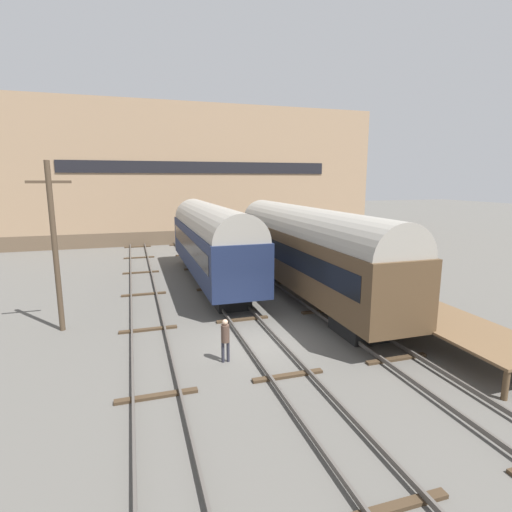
% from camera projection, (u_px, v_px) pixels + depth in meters
% --- Properties ---
extents(ground_plane, '(200.00, 200.00, 0.00)m').
position_uv_depth(ground_plane, '(261.00, 344.00, 16.83)').
color(ground_plane, '#56544F').
extents(track_left, '(2.60, 60.00, 0.26)m').
position_uv_depth(track_left, '(152.00, 354.00, 15.49)').
color(track_left, '#4C4742').
rests_on(track_left, ground).
extents(track_middle, '(2.60, 60.00, 0.26)m').
position_uv_depth(track_middle, '(261.00, 341.00, 16.80)').
color(track_middle, '#4C4742').
rests_on(track_middle, ground).
extents(track_right, '(2.60, 60.00, 0.26)m').
position_uv_depth(track_right, '(355.00, 329.00, 18.12)').
color(track_right, '#4C4742').
rests_on(track_right, ground).
extents(train_car_navy, '(3.14, 15.69, 5.27)m').
position_uv_depth(train_car_navy, '(211.00, 239.00, 26.19)').
color(train_car_navy, black).
rests_on(train_car_navy, ground).
extents(train_car_brown, '(3.00, 17.19, 5.32)m').
position_uv_depth(train_car_brown, '(308.00, 248.00, 22.53)').
color(train_car_brown, black).
rests_on(train_car_brown, ground).
extents(station_platform, '(3.11, 11.07, 1.10)m').
position_uv_depth(station_platform, '(425.00, 312.00, 17.84)').
color(station_platform, brown).
rests_on(station_platform, ground).
extents(bench, '(1.40, 0.40, 0.91)m').
position_uv_depth(bench, '(418.00, 292.00, 18.86)').
color(bench, '#2D4C33').
rests_on(bench, station_platform).
extents(person_worker, '(0.32, 0.32, 1.70)m').
position_uv_depth(person_worker, '(225.00, 337.00, 14.99)').
color(person_worker, '#282833').
rests_on(person_worker, ground).
extents(utility_pole, '(1.80, 0.24, 7.64)m').
position_uv_depth(utility_pole, '(55.00, 245.00, 17.64)').
color(utility_pole, '#473828').
rests_on(utility_pole, ground).
extents(warehouse_building, '(39.99, 12.46, 14.67)m').
position_uv_depth(warehouse_building, '(193.00, 175.00, 47.88)').
color(warehouse_building, brown).
rests_on(warehouse_building, ground).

